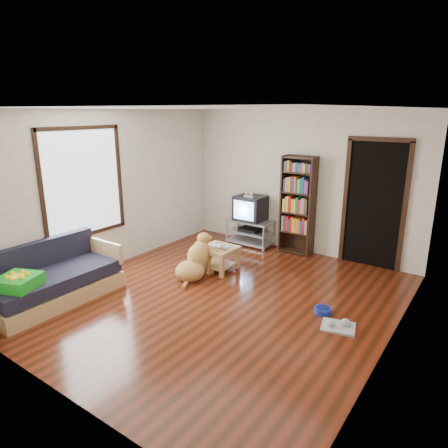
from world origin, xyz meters
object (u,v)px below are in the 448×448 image
Objects in this scene: dog_bowl at (323,310)px; tv_stand at (250,231)px; green_cushion at (18,282)px; coffee_table at (218,254)px; laptop at (217,247)px; crt_tv at (251,208)px; grey_rag at (338,327)px; bookshelf at (298,200)px; dog at (196,261)px; sofa at (54,282)px.

tv_stand is at bearing 140.85° from dog_bowl.
green_cushion reaches higher than coffee_table.
laptop is at bearing 45.54° from green_cushion.
tv_stand is at bearing 109.15° from laptop.
crt_tv is at bearing 90.00° from tv_stand.
grey_rag is 0.44× the size of tv_stand.
laptop is 0.62× the size of crt_tv.
crt_tv is 0.99m from bookshelf.
laptop is at bearing 73.00° from dog.
crt_tv is (0.85, 4.20, 0.25)m from green_cushion.
crt_tv reaches higher than sofa.
sofa reaches higher than coffee_table.
crt_tv is (-2.27, 1.87, 0.70)m from dog_bowl.
dog_bowl is 2.13m from dog.
coffee_table is at bearing 168.57° from dog_bowl.
bookshelf is at bearing 66.30° from coffee_table.
coffee_table is at bearing -79.36° from crt_tv.
crt_tv reaches higher than dog.
bookshelf is at bearing 67.97° from dog.
sofa is (-0.97, -3.63, -0.01)m from tv_stand.
tv_stand reaches higher than coffee_table.
green_cushion is 2.51m from dog.
coffee_table is at bearing 60.27° from sofa.
dog is at bearing -178.97° from dog_bowl.
grey_rag is 0.45× the size of dog.
bookshelf is 2.03× the size of dog.
tv_stand is 0.50× the size of sofa.
coffee_table is at bearing -79.20° from tv_stand.
tv_stand is (-0.28, 1.47, -0.14)m from laptop.
crt_tv reaches higher than coffee_table.
tv_stand is 1.89m from dog.
dog is (-0.13, -0.41, -0.15)m from laptop.
laptop is 1.62× the size of dog_bowl.
coffee_table is 0.62× the size of dog.
bookshelf is (-1.32, 1.94, 0.96)m from dog_bowl.
bookshelf is (0.95, 0.07, 0.26)m from crt_tv.
laptop is at bearing 164.80° from grey_rag.
grey_rag is at bearing -6.64° from laptop.
tv_stand is at bearing 56.62° from green_cushion.
bookshelf is at bearing 5.63° from tv_stand.
sofa is 2.03× the size of dog.
laptop is 0.40× the size of tv_stand.
bookshelf is 4.26m from sofa.
grey_rag is at bearing -39.52° from crt_tv.
coffee_table is 0.46m from dog.
sofa is 3.27× the size of coffee_table.
crt_tv reaches higher than tv_stand.
coffee_table is (1.13, 2.74, -0.22)m from green_cushion.
sofa reaches higher than grey_rag.
laptop is 0.89× the size of grey_rag.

